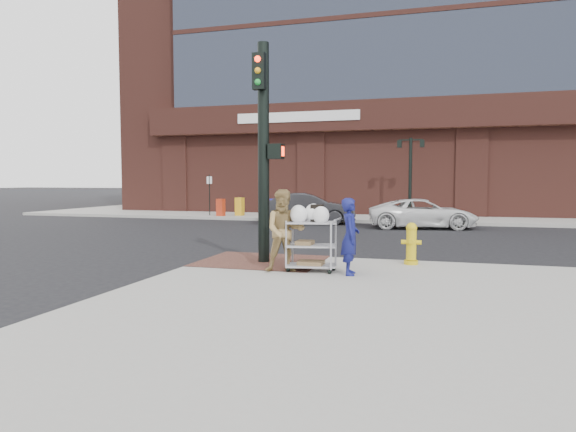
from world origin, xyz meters
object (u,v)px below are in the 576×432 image
(lamp_post, at_px, (410,169))
(woman_blue, at_px, (350,236))
(minivan_white, at_px, (423,214))
(fire_hydrant, at_px, (411,243))
(sedan_dark, at_px, (307,208))
(traffic_signal_pole, at_px, (264,146))
(pedestrian_tan, at_px, (285,231))
(utility_cart, at_px, (311,241))

(lamp_post, xyz_separation_m, woman_blue, (-0.32, -16.23, -1.70))
(woman_blue, bearing_deg, minivan_white, -14.51)
(woman_blue, xyz_separation_m, fire_hydrant, (1.12, 1.65, -0.29))
(sedan_dark, bearing_deg, traffic_signal_pole, 176.32)
(lamp_post, xyz_separation_m, minivan_white, (0.74, -3.90, -1.99))
(traffic_signal_pole, xyz_separation_m, pedestrian_tan, (0.81, -1.07, -1.83))
(traffic_signal_pole, bearing_deg, sedan_dark, 99.56)
(woman_blue, relative_size, fire_hydrant, 1.63)
(minivan_white, height_order, fire_hydrant, minivan_white)
(woman_blue, height_order, sedan_dark, woman_blue)
(traffic_signal_pole, bearing_deg, woman_blue, -24.82)
(minivan_white, bearing_deg, pedestrian_tan, 159.81)
(minivan_white, distance_m, utility_cart, 12.32)
(sedan_dark, distance_m, utility_cart, 13.36)
(fire_hydrant, bearing_deg, utility_cart, -142.48)
(utility_cart, bearing_deg, traffic_signal_pole, 147.27)
(woman_blue, height_order, fire_hydrant, woman_blue)
(sedan_dark, distance_m, minivan_white, 5.31)
(woman_blue, relative_size, minivan_white, 0.34)
(fire_hydrant, bearing_deg, lamp_post, 93.14)
(traffic_signal_pole, relative_size, utility_cart, 3.57)
(minivan_white, bearing_deg, fire_hydrant, 171.11)
(traffic_signal_pole, relative_size, woman_blue, 3.24)
(sedan_dark, distance_m, fire_hydrant, 12.60)
(lamp_post, height_order, woman_blue, lamp_post)
(utility_cart, bearing_deg, sedan_dark, 104.54)
(lamp_post, height_order, minivan_white, lamp_post)
(lamp_post, xyz_separation_m, utility_cart, (-1.16, -16.08, -1.83))
(woman_blue, distance_m, minivan_white, 12.37)
(utility_cart, bearing_deg, woman_blue, -10.18)
(lamp_post, bearing_deg, woman_blue, -91.12)
(woman_blue, bearing_deg, utility_cart, 70.23)
(woman_blue, distance_m, sedan_dark, 13.74)
(traffic_signal_pole, xyz_separation_m, woman_blue, (2.16, -1.00, -1.91))
(fire_hydrant, bearing_deg, pedestrian_tan, -144.98)
(sedan_dark, bearing_deg, utility_cart, -178.70)
(woman_blue, relative_size, utility_cart, 1.10)
(pedestrian_tan, bearing_deg, sedan_dark, 82.62)
(pedestrian_tan, height_order, fire_hydrant, pedestrian_tan)
(lamp_post, height_order, traffic_signal_pole, traffic_signal_pole)
(fire_hydrant, bearing_deg, traffic_signal_pole, -168.68)
(pedestrian_tan, bearing_deg, woman_blue, -16.50)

